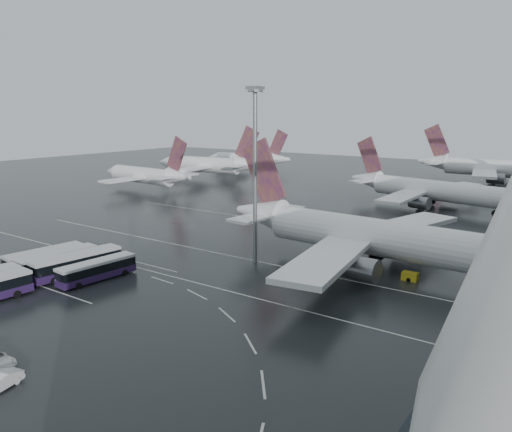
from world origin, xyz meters
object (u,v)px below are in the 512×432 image
Objects in this scene: airliner_gate_b at (430,190)px; airliner_gate_c at (496,169)px; jet_remote_far at (249,160)px; bus_row_near_b at (57,261)px; gse_cart_belly_d at (485,274)px; airliner_main at (376,238)px; gse_cart_belly_c at (336,257)px; bus_row_near_a at (45,258)px; gse_cart_belly_e at (418,245)px; jet_remote_mid at (210,165)px; gse_cart_belly_a at (410,276)px; bus_row_near_c at (77,263)px; jet_remote_west at (148,176)px; floodlight_mast at (255,155)px; bus_row_near_d at (97,270)px.

airliner_gate_b is 0.90× the size of airliner_gate_c.
bus_row_near_b is at bearing 108.85° from jet_remote_far.
airliner_gate_b is 22.79× the size of gse_cart_belly_d.
airliner_main is 26.43× the size of gse_cart_belly_c.
bus_row_near_a reaches higher than gse_cart_belly_d.
airliner_main is 16.92m from gse_cart_belly_e.
airliner_main reaches higher than gse_cart_belly_c.
airliner_gate_c is 102.19m from jet_remote_mid.
jet_remote_mid is 111.78m from bus_row_near_b.
bus_row_near_a is (48.84, -98.87, -3.44)m from jet_remote_mid.
gse_cart_belly_d is 17.18m from gse_cart_belly_e.
jet_remote_mid is 30.38m from jet_remote_far.
airliner_gate_b reaches higher than bus_row_near_b.
gse_cart_belly_c is 22.93m from gse_cart_belly_d.
gse_cart_belly_a is at bearing -75.98° from gse_cart_belly_e.
bus_row_near_c is 41.93m from gse_cart_belly_c.
bus_row_near_c is (-33.44, -147.15, -3.18)m from airliner_gate_c.
floodlight_mast reaches higher than jet_remote_west.
airliner_gate_c reaches higher than bus_row_near_b.
airliner_gate_b is at bearing -94.37° from airliner_gate_c.
floodlight_mast is at bearing -85.59° from airliner_gate_b.
bus_row_near_d is 5.49× the size of gse_cart_belly_c.
gse_cart_belly_c is at bearing 178.77° from airliner_main.
jet_remote_far is at bearing 140.13° from gse_cart_belly_d.
gse_cart_belly_a is at bearing -55.01° from bus_row_near_b.
airliner_gate_c is at bearing -173.20° from jet_remote_far.
jet_remote_mid reaches higher than jet_remote_far.
gse_cart_belly_c is at bearing -34.84° from bus_row_near_d.
airliner_main is 25.44× the size of gse_cart_belly_a.
gse_cart_belly_e is at bearing -31.61° from bus_row_near_d.
gse_cart_belly_a is at bearing -50.08° from bus_row_near_d.
floodlight_mast reaches higher than airliner_gate_b.
jet_remote_mid is 19.56× the size of gse_cart_belly_a.
gse_cart_belly_c is at bearing -119.70° from gse_cart_belly_e.
bus_row_near_d is at bearing 135.35° from jet_remote_west.
airliner_main is at bearing -42.46° from bus_row_near_d.
jet_remote_mid is at bearing -150.35° from airliner_gate_c.
airliner_gate_b reaches higher than gse_cart_belly_c.
bus_row_near_b is (-37.54, -147.84, -3.33)m from airliner_gate_c.
airliner_main is 53.13m from bus_row_near_a.
jet_remote_far reaches higher than jet_remote_west.
floodlight_mast is (-9.14, -66.71, 13.51)m from airliner_gate_b.
airliner_main is at bearing 129.64° from jet_remote_far.
gse_cart_belly_e is (42.32, 46.24, -1.18)m from bus_row_near_b.
jet_remote_west is 111.07m from gse_cart_belly_d.
jet_remote_west is 87.19m from floodlight_mast.
jet_remote_far reaches higher than bus_row_near_c.
bus_row_near_c is at bearing 98.49° from bus_row_near_d.
jet_remote_far is (-93.52, -18.88, -0.50)m from airliner_gate_c.
jet_remote_mid is at bearing 134.20° from floodlight_mast.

